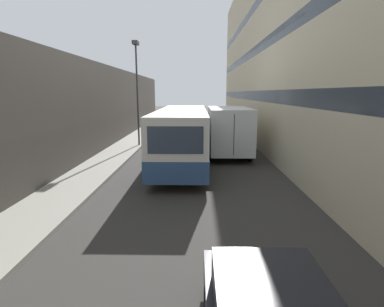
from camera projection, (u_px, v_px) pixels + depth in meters
The scene contains 8 objects.
ground_plane at pixel (193, 174), 14.39m from camera, with size 150.00×150.00×0.00m, color #33302D.
sidewalk_left at pixel (93, 172), 14.46m from camera, with size 2.18×60.00×0.16m.
building_left_shopfront at pixel (43, 120), 14.00m from camera, with size 2.40×60.00×5.68m.
building_right_apartment at pixel (321, 13), 12.87m from camera, with size 2.40×60.00×14.45m.
bus at pixel (182, 135), 16.17m from camera, with size 2.53×10.65×2.95m.
box_truck at pixel (227, 128), 18.90m from camera, with size 2.38×7.03×2.94m.
panel_van at pixel (169, 122), 27.93m from camera, with size 1.95×4.23×2.07m.
street_lamp at pixel (137, 75), 20.56m from camera, with size 0.36×0.80×7.09m.
Camera 1 is at (0.17, 1.09, 3.81)m, focal length 28.00 mm.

